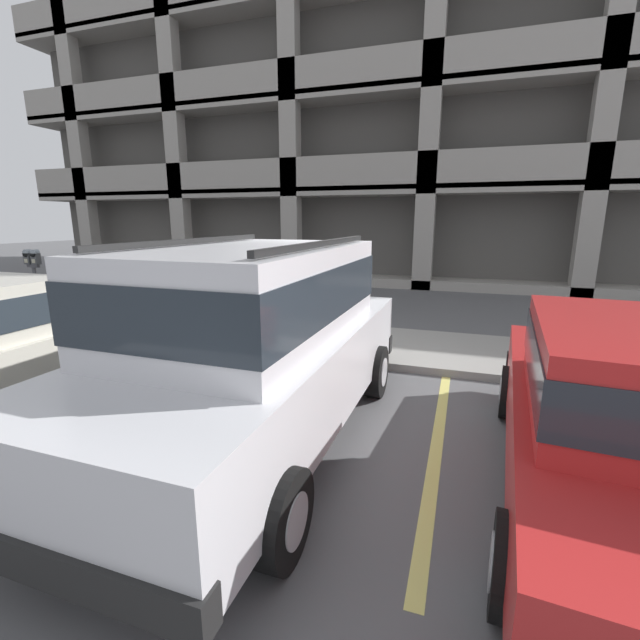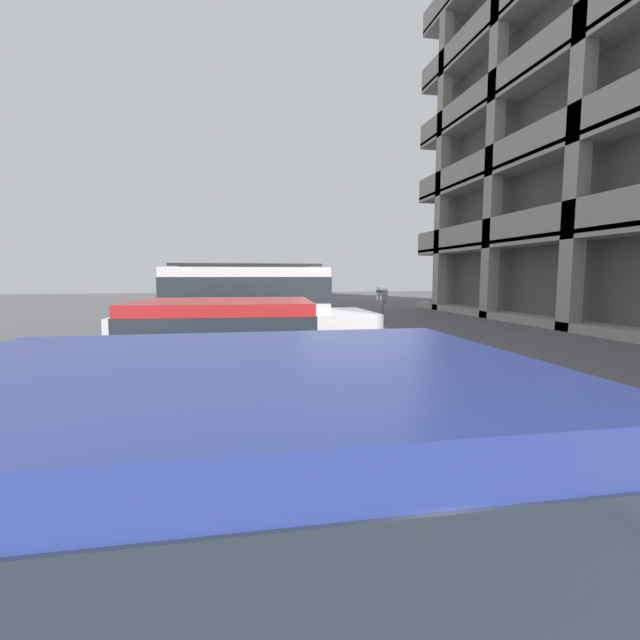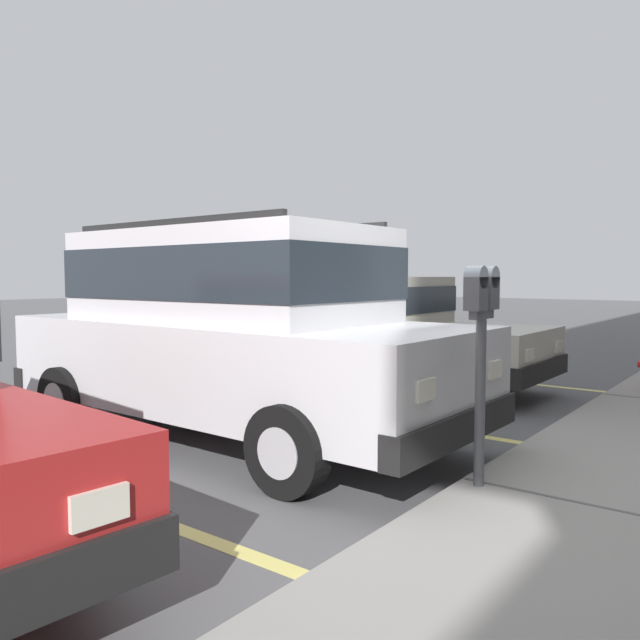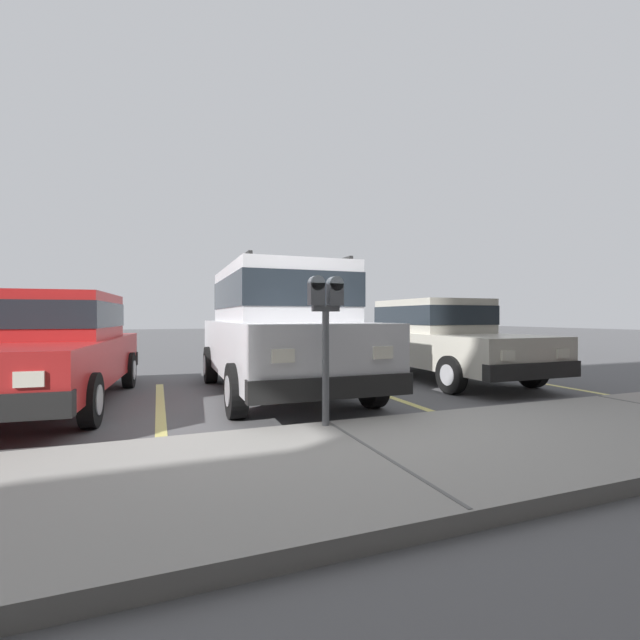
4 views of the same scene
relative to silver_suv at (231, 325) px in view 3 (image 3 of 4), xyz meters
The scene contains 6 objects.
ground_plane 2.51m from the silver_suv, 86.41° to the left, with size 80.00×80.00×0.10m.
sidewalk 3.69m from the silver_suv, 87.73° to the left, with size 40.00×2.20×0.12m.
parking_stall_lines 2.23m from the silver_suv, 25.48° to the left, with size 13.04×4.80×0.01m.
silver_suv is the anchor object (origin of this frame).
red_sedan 3.37m from the silver_suv, behind, with size 1.85×4.48×1.54m.
parking_meter_near 2.60m from the silver_suv, 85.23° to the left, with size 0.35×0.12×1.49m.
Camera 3 is at (4.04, 2.01, 1.54)m, focal length 35.00 mm.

